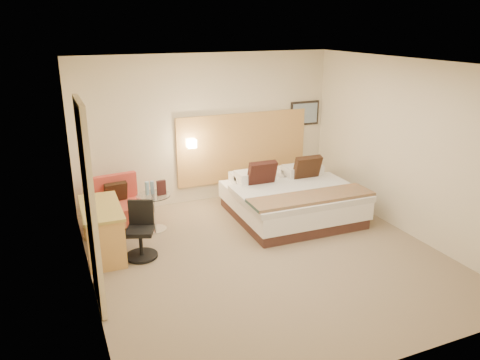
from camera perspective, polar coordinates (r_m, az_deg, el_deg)
name	(u,v)px	position (r m, az deg, el deg)	size (l,w,h in m)	color
floor	(266,256)	(6.86, 3.21, -9.22)	(4.80, 5.00, 0.02)	#7D6B54
ceiling	(270,63)	(6.08, 3.69, 14.07)	(4.80, 5.00, 0.02)	white
wall_back	(207,129)	(8.58, -4.03, 6.22)	(4.80, 0.02, 2.70)	beige
wall_front	(393,242)	(4.39, 18.21, -7.21)	(4.80, 0.02, 2.70)	beige
wall_left	(82,190)	(5.73, -18.71, -1.11)	(0.02, 5.00, 2.70)	beige
wall_right	(408,148)	(7.68, 19.81, 3.66)	(0.02, 5.00, 2.70)	beige
headboard_panel	(243,147)	(8.89, 0.39, 4.04)	(2.60, 0.04, 1.30)	tan
art_frame	(305,113)	(9.36, 7.88, 8.07)	(0.62, 0.03, 0.47)	black
art_canvas	(305,113)	(9.35, 7.94, 8.05)	(0.54, 0.01, 0.39)	#778FA4
lamp_arm	(191,143)	(8.44, -6.05, 4.55)	(0.02, 0.02, 0.12)	silver
lamp_shade	(192,143)	(8.39, -5.93, 4.46)	(0.15, 0.15, 0.15)	#F6E5C0
curtain	(90,207)	(5.55, -17.83, -3.12)	(0.06, 0.90, 2.42)	beige
bottle_a	(147,188)	(7.52, -11.26, -0.99)	(0.06, 0.06, 0.22)	#92C5E3
bottle_b	(152,187)	(7.54, -10.65, -0.90)	(0.06, 0.06, 0.22)	#8EBBDC
menu_folder	(161,188)	(7.47, -9.57, -0.93)	(0.14, 0.05, 0.24)	#3B1918
bed	(291,199)	(8.07, 6.25, -2.32)	(2.06, 1.99, 0.98)	#422621
lounge_chair	(119,206)	(7.95, -14.57, -3.14)	(0.84, 0.76, 0.81)	#996048
side_table	(154,211)	(7.62, -10.41, -3.69)	(0.58, 0.58, 0.60)	silver
desk	(103,216)	(6.93, -16.35, -4.27)	(0.57, 1.20, 0.74)	#AC9643
desk_chair	(141,235)	(6.83, -12.00, -6.55)	(0.59, 0.59, 0.81)	black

